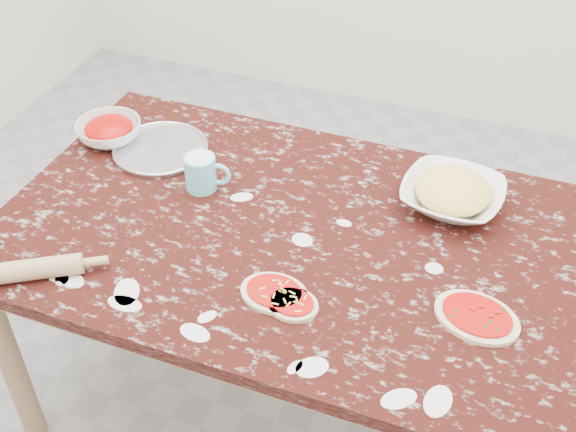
# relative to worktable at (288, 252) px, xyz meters

# --- Properties ---
(ground) EXTENTS (4.00, 4.00, 0.00)m
(ground) POSITION_rel_worktable_xyz_m (0.00, 0.00, -0.67)
(ground) COLOR gray
(worktable) EXTENTS (1.60, 1.00, 0.75)m
(worktable) POSITION_rel_worktable_xyz_m (0.00, 0.00, 0.00)
(worktable) COLOR black
(worktable) RESTS_ON ground
(pizza_tray) EXTENTS (0.38, 0.38, 0.01)m
(pizza_tray) POSITION_rel_worktable_xyz_m (-0.51, 0.21, 0.09)
(pizza_tray) COLOR #B2B2B7
(pizza_tray) RESTS_ON worktable
(sauce_bowl) EXTENTS (0.24, 0.24, 0.06)m
(sauce_bowl) POSITION_rel_worktable_xyz_m (-0.69, 0.21, 0.12)
(sauce_bowl) COLOR white
(sauce_bowl) RESTS_ON worktable
(cheese_bowl) EXTENTS (0.31, 0.31, 0.07)m
(cheese_bowl) POSITION_rel_worktable_xyz_m (0.40, 0.27, 0.12)
(cheese_bowl) COLOR white
(cheese_bowl) RESTS_ON worktable
(flour_mug) EXTENTS (0.14, 0.09, 0.11)m
(flour_mug) POSITION_rel_worktable_xyz_m (-0.30, 0.09, 0.14)
(flour_mug) COLOR #69CADB
(flour_mug) RESTS_ON worktable
(pizza_left) EXTENTS (0.18, 0.14, 0.02)m
(pizza_left) POSITION_rel_worktable_xyz_m (0.06, -0.24, 0.09)
(pizza_left) COLOR beige
(pizza_left) RESTS_ON worktable
(pizza_mid) EXTENTS (0.14, 0.12, 0.02)m
(pizza_mid) POSITION_rel_worktable_xyz_m (0.11, -0.26, 0.09)
(pizza_mid) COLOR beige
(pizza_mid) RESTS_ON worktable
(pizza_right) EXTENTS (0.24, 0.20, 0.02)m
(pizza_right) POSITION_rel_worktable_xyz_m (0.54, -0.14, 0.09)
(pizza_right) COLOR beige
(pizza_right) RESTS_ON worktable
(rolling_pin) EXTENTS (0.26, 0.19, 0.05)m
(rolling_pin) POSITION_rel_worktable_xyz_m (-0.55, -0.41, 0.11)
(rolling_pin) COLOR tan
(rolling_pin) RESTS_ON worktable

